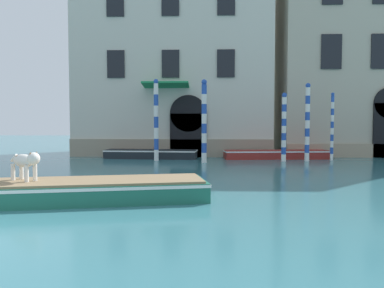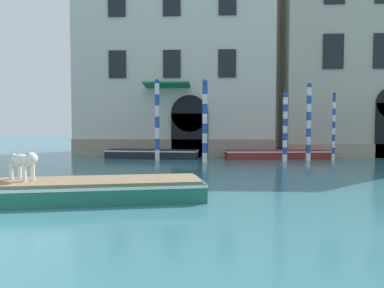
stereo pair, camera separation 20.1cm
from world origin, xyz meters
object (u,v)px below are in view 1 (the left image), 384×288
at_px(boat_foreground, 73,190).
at_px(mooring_pole_2, 156,120).
at_px(mooring_pole_5, 284,127).
at_px(mooring_pole_3, 307,122).
at_px(mooring_pole_1, 332,126).
at_px(mooring_pole_0, 204,121).
at_px(boat_moored_far, 276,154).
at_px(boat_moored_near_palazzo, 151,154).
at_px(dog_on_deck, 26,161).

height_order(boat_foreground, mooring_pole_2, mooring_pole_2).
bearing_deg(mooring_pole_5, mooring_pole_2, 178.90).
bearing_deg(mooring_pole_2, mooring_pole_3, 1.32).
bearing_deg(mooring_pole_1, mooring_pole_0, -168.40).
xyz_separation_m(mooring_pole_1, mooring_pole_5, (-2.91, -0.76, -0.03)).
relative_size(boat_moored_far, mooring_pole_5, 1.65).
distance_m(boat_foreground, mooring_pole_0, 11.10).
bearing_deg(mooring_pole_5, boat_moored_far, 94.46).
relative_size(boat_moored_far, mooring_pole_0, 1.41).
distance_m(mooring_pole_1, mooring_pole_2, 10.12).
relative_size(boat_moored_far, mooring_pole_1, 1.63).
distance_m(boat_moored_near_palazzo, boat_moored_far, 7.58).
height_order(boat_moored_near_palazzo, mooring_pole_2, mooring_pole_2).
distance_m(boat_moored_near_palazzo, mooring_pole_2, 2.54).
bearing_deg(mooring_pole_3, boat_moored_near_palazzo, 172.53).
bearing_deg(mooring_pole_3, dog_on_deck, -132.39).
distance_m(boat_foreground, mooring_pole_2, 11.44).
xyz_separation_m(boat_moored_near_palazzo, boat_moored_far, (7.58, 0.08, -0.01)).
distance_m(boat_moored_far, mooring_pole_1, 3.58).
xyz_separation_m(boat_foreground, mooring_pole_1, (10.87, 11.86, 1.66)).
height_order(dog_on_deck, mooring_pole_2, mooring_pole_2).
distance_m(mooring_pole_3, mooring_pole_5, 1.45).
xyz_separation_m(dog_on_deck, mooring_pole_3, (10.57, 11.58, 1.11)).
relative_size(mooring_pole_0, mooring_pole_2, 0.97).
height_order(boat_foreground, boat_moored_far, boat_foreground).
distance_m(boat_moored_far, mooring_pole_2, 7.50).
height_order(dog_on_deck, mooring_pole_5, mooring_pole_5).
relative_size(dog_on_deck, mooring_pole_3, 0.25).
bearing_deg(boat_moored_near_palazzo, mooring_pole_1, 0.21).
distance_m(boat_moored_near_palazzo, mooring_pole_1, 10.78).
xyz_separation_m(dog_on_deck, mooring_pole_0, (4.73, 10.49, 1.17)).
xyz_separation_m(boat_foreground, mooring_pole_0, (3.51, 10.35, 1.97)).
distance_m(mooring_pole_0, mooring_pole_5, 4.53).
bearing_deg(boat_foreground, mooring_pole_5, 42.50).
height_order(boat_moored_far, mooring_pole_2, mooring_pole_2).
height_order(boat_moored_far, mooring_pole_0, mooring_pole_0).
bearing_deg(mooring_pole_5, boat_foreground, -125.68).
distance_m(boat_foreground, dog_on_deck, 1.47).
xyz_separation_m(mooring_pole_0, mooring_pole_5, (4.45, 0.75, -0.34)).
height_order(dog_on_deck, boat_moored_far, dog_on_deck).
distance_m(boat_foreground, mooring_pole_5, 13.75).
xyz_separation_m(boat_foreground, boat_moored_far, (7.84, 12.70, -0.04)).
distance_m(dog_on_deck, mooring_pole_1, 17.06).
relative_size(boat_foreground, boat_moored_near_palazzo, 1.33).
xyz_separation_m(boat_moored_near_palazzo, mooring_pole_0, (3.25, -2.27, 2.00)).
bearing_deg(dog_on_deck, boat_moored_near_palazzo, 114.68).
height_order(dog_on_deck, mooring_pole_0, mooring_pole_0).
bearing_deg(boat_moored_far, dog_on_deck, -130.54).
distance_m(boat_foreground, boat_moored_near_palazzo, 12.62).
xyz_separation_m(dog_on_deck, boat_moored_far, (9.06, 12.85, -0.84)).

